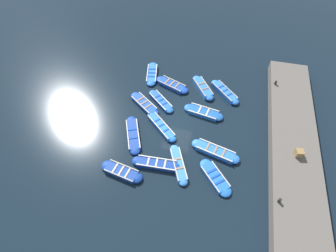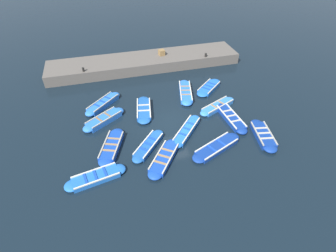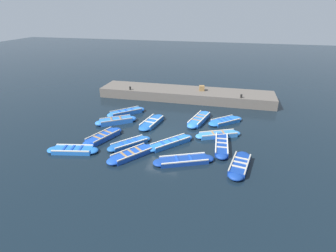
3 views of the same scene
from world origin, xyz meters
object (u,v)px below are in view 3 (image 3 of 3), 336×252
at_px(boat_far_corner, 218,135).
at_px(boat_mid_row, 240,165).
at_px(boat_drifting, 132,154).
at_px(boat_centre, 171,143).
at_px(boat_tucked, 126,112).
at_px(boat_stern_in, 129,144).
at_px(boat_bow_out, 199,119).
at_px(bollard_north, 241,96).
at_px(bollard_mid_north, 130,88).
at_px(boat_inner_gap, 184,160).
at_px(boat_near_quay, 116,121).
at_px(boat_alongside, 221,145).
at_px(wooden_crate, 202,88).
at_px(boat_broadside, 73,150).
at_px(boat_outer_left, 152,122).
at_px(boat_end_of_row, 103,137).
at_px(boat_outer_right, 225,121).

distance_m(boat_far_corner, boat_mid_row, 4.30).
relative_size(boat_drifting, boat_centre, 1.03).
bearing_deg(boat_tucked, boat_stern_in, -156.18).
relative_size(boat_bow_out, bollard_north, 11.57).
bearing_deg(bollard_mid_north, boat_bow_out, -119.10).
relative_size(boat_far_corner, boat_inner_gap, 0.89).
xyz_separation_m(boat_bow_out, boat_mid_row, (-6.58, -3.36, -0.01)).
xyz_separation_m(boat_far_corner, boat_centre, (-2.16, 3.25, 0.01)).
distance_m(boat_near_quay, boat_alongside, 9.28).
distance_m(boat_inner_gap, wooden_crate, 12.80).
bearing_deg(boat_tucked, boat_broadside, 172.38).
height_order(boat_mid_row, boat_tucked, boat_tucked).
height_order(boat_near_quay, boat_outer_left, boat_near_quay).
xyz_separation_m(boat_outer_left, wooden_crate, (7.45, -3.31, 1.09)).
distance_m(boat_far_corner, boat_alongside, 1.67).
bearing_deg(boat_far_corner, bollard_mid_north, 54.36).
height_order(boat_stern_in, wooden_crate, wooden_crate).
bearing_deg(boat_outer_left, boat_broadside, 145.81).
distance_m(boat_end_of_row, bollard_north, 13.89).
height_order(bollard_north, wooden_crate, wooden_crate).
relative_size(boat_end_of_row, boat_centre, 1.10).
distance_m(boat_inner_gap, boat_centre, 2.46).
distance_m(boat_end_of_row, wooden_crate, 12.55).
bearing_deg(boat_drifting, boat_alongside, -65.23).
relative_size(boat_broadside, boat_bow_out, 0.90).
distance_m(bollard_mid_north, wooden_crate, 7.63).
relative_size(boat_broadside, boat_tucked, 1.15).
height_order(boat_drifting, boat_mid_row, boat_mid_row).
xyz_separation_m(boat_drifting, wooden_crate, (12.82, -3.10, 1.09)).
relative_size(boat_bow_out, boat_centre, 1.22).
xyz_separation_m(boat_near_quay, boat_centre, (-2.73, -5.42, -0.03)).
bearing_deg(boat_near_quay, boat_end_of_row, -175.33).
distance_m(boat_outer_left, boat_bow_out, 4.13).
height_order(boat_outer_right, boat_inner_gap, boat_outer_right).
height_order(boat_near_quay, boat_drifting, boat_near_quay).
bearing_deg(boat_broadside, boat_outer_right, -53.00).
bearing_deg(bollard_north, boat_tucked, 113.05).
distance_m(boat_mid_row, boat_inner_gap, 3.49).
bearing_deg(wooden_crate, boat_far_corner, -164.72).
bearing_deg(boat_far_corner, boat_centre, 123.62).
bearing_deg(wooden_crate, boat_centre, 175.06).
bearing_deg(boat_far_corner, boat_alongside, -168.40).
xyz_separation_m(boat_outer_right, boat_bow_out, (-0.26, 2.23, 0.05)).
distance_m(boat_far_corner, boat_end_of_row, 8.77).
height_order(boat_far_corner, boat_end_of_row, boat_end_of_row).
height_order(boat_outer_left, bollard_north, bollard_north).
relative_size(boat_outer_left, boat_mid_row, 1.05).
height_order(boat_broadside, boat_alongside, boat_alongside).
bearing_deg(bollard_mid_north, boat_outer_left, -145.00).
bearing_deg(boat_end_of_row, wooden_crate, -29.20).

